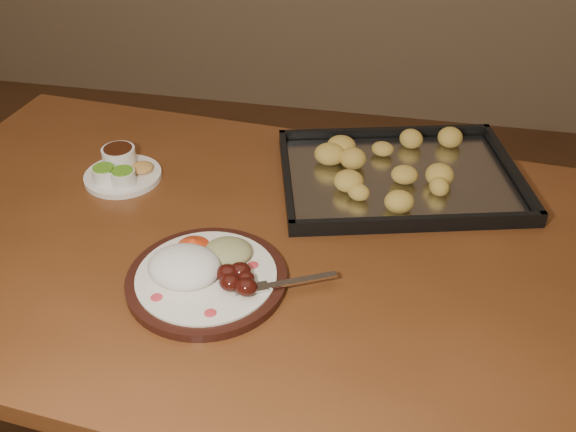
# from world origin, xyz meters

# --- Properties ---
(dining_table) EXTENTS (1.57, 1.02, 0.75)m
(dining_table) POSITION_xyz_m (0.28, -0.05, 0.65)
(dining_table) COLOR brown
(dining_table) RESTS_ON ground
(dinner_plate) EXTENTS (0.36, 0.28, 0.06)m
(dinner_plate) POSITION_xyz_m (0.23, -0.17, 0.77)
(dinner_plate) COLOR black
(dinner_plate) RESTS_ON dining_table
(condiment_saucer) EXTENTS (0.16, 0.16, 0.06)m
(condiment_saucer) POSITION_xyz_m (-0.05, 0.12, 0.77)
(condiment_saucer) COLOR white
(condiment_saucer) RESTS_ON dining_table
(baking_tray) EXTENTS (0.57, 0.48, 0.05)m
(baking_tray) POSITION_xyz_m (0.54, 0.22, 0.77)
(baking_tray) COLOR black
(baking_tray) RESTS_ON dining_table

